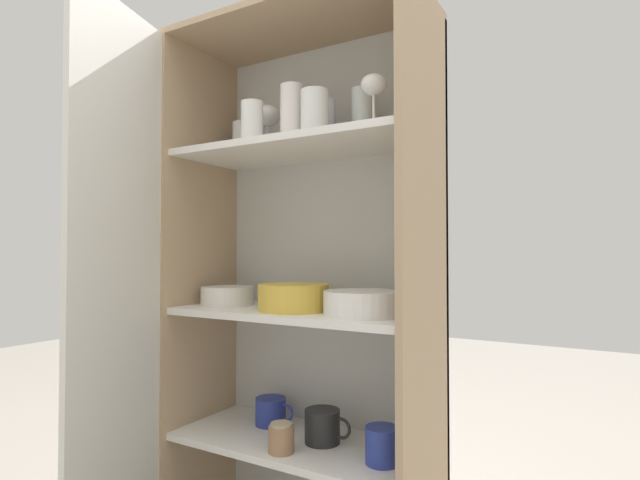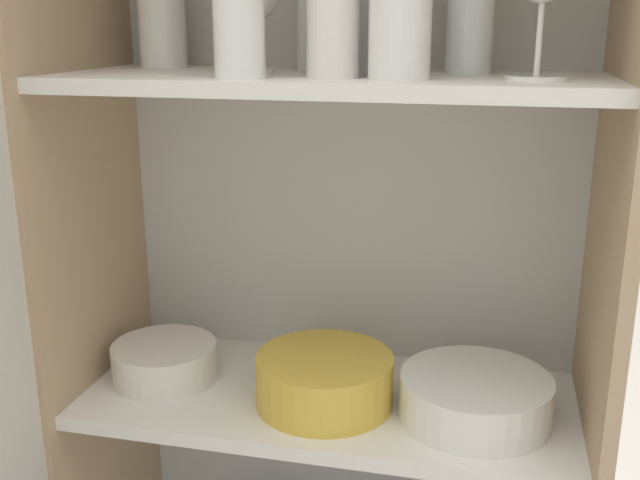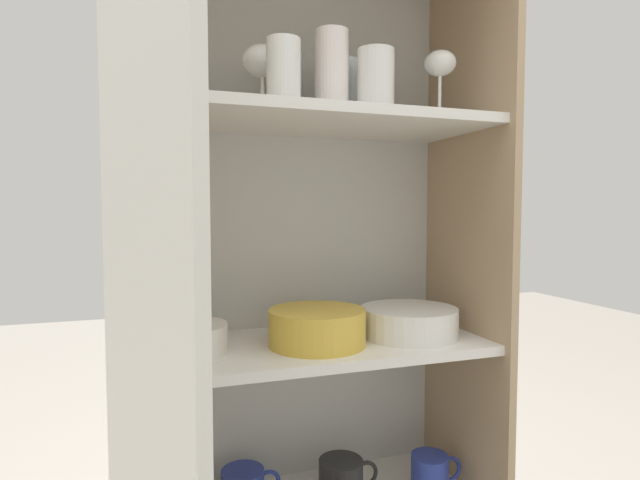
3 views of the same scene
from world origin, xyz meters
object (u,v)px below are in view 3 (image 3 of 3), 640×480
Objects in this scene: serving_bowl_small at (185,338)px; mixing_bowl_large at (316,326)px; plate_stack_white at (409,322)px; coffee_mug_primary at (342,480)px.

mixing_bowl_large is at bearing -4.82° from serving_bowl_small.
serving_bowl_small is at bearing 175.18° from mixing_bowl_large.
plate_stack_white is 0.47m from serving_bowl_small.
coffee_mug_primary is at bearing 166.34° from plate_stack_white.
mixing_bowl_large is at bearing -178.16° from plate_stack_white.
plate_stack_white is at bearing 1.84° from mixing_bowl_large.
serving_bowl_small reaches higher than coffee_mug_primary.
plate_stack_white is 1.31× the size of serving_bowl_small.
coffee_mug_primary is (0.33, 0.02, -0.35)m from serving_bowl_small.
plate_stack_white is 1.06× the size of mixing_bowl_large.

